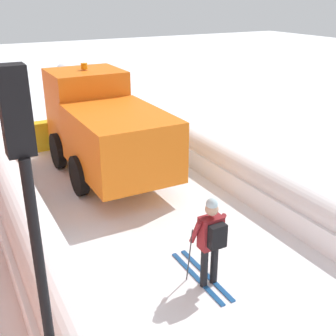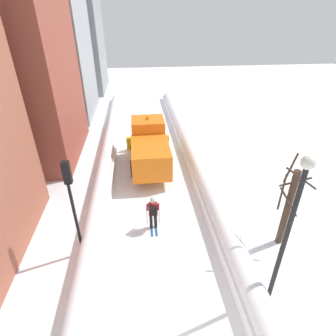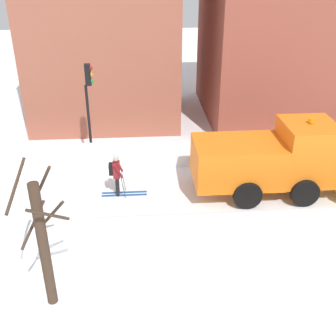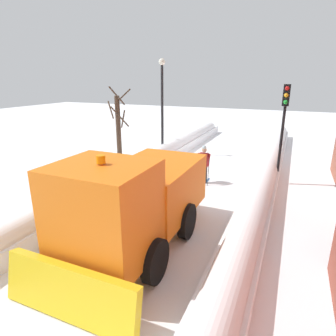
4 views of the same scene
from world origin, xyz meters
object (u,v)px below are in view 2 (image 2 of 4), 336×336
plow_truck (149,147)px  skier (153,211)px  street_lamp (291,220)px  traffic_light_pole (71,193)px  bare_tree_near (288,206)px

plow_truck → skier: (-0.18, -6.03, -0.48)m
skier → street_lamp: (4.01, -4.16, 2.64)m
plow_truck → traffic_light_pole: 8.13m
plow_truck → bare_tree_near: bearing=-54.6°
traffic_light_pole → skier: bearing=20.4°
plow_truck → skier: bearing=-91.8°
street_lamp → bare_tree_near: 3.40m
plow_truck → bare_tree_near: bare_tree_near is taller
skier → bare_tree_near: (5.61, -1.62, 1.06)m
plow_truck → skier: size_ratio=3.31×
skier → traffic_light_pole: 4.00m
plow_truck → traffic_light_pole: size_ratio=1.34×
plow_truck → street_lamp: street_lamp is taller
bare_tree_near → skier: bearing=163.9°
skier → street_lamp: street_lamp is taller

